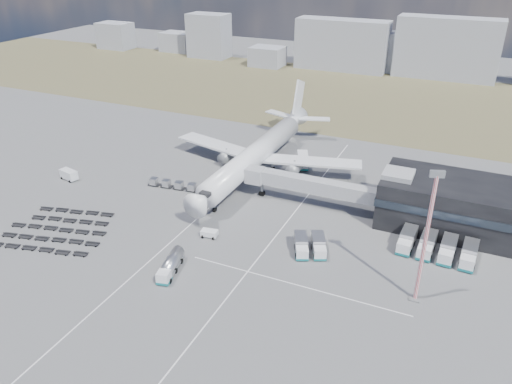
% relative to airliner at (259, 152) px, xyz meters
% --- Properties ---
extents(ground, '(420.00, 420.00, 0.00)m').
position_rel_airliner_xyz_m(ground, '(0.00, -32.38, -5.29)').
color(ground, '#565659').
rests_on(ground, ground).
extents(grass_strip, '(420.00, 90.00, 0.01)m').
position_rel_airliner_xyz_m(grass_strip, '(0.00, 77.62, -5.29)').
color(grass_strip, brown).
rests_on(grass_strip, ground).
extents(lane_markings, '(47.12, 110.00, 0.01)m').
position_rel_airliner_xyz_m(lane_markings, '(9.77, -29.38, -5.29)').
color(lane_markings, silver).
rests_on(lane_markings, ground).
extents(terminal, '(30.40, 16.40, 11.00)m').
position_rel_airliner_xyz_m(terminal, '(47.77, -8.41, -0.04)').
color(terminal, black).
rests_on(terminal, ground).
extents(jet_bridge, '(30.30, 3.80, 7.05)m').
position_rel_airliner_xyz_m(jet_bridge, '(15.90, -11.95, -0.24)').
color(jet_bridge, '#939399').
rests_on(jet_bridge, ground).
extents(airliner, '(51.59, 64.53, 17.62)m').
position_rel_airliner_xyz_m(airliner, '(0.00, 0.00, 0.00)').
color(airliner, silver).
rests_on(airliner, ground).
extents(skyline, '(296.40, 25.90, 24.97)m').
position_rel_airliner_xyz_m(skyline, '(27.43, 120.07, 4.48)').
color(skyline, '#9698A4').
rests_on(skyline, ground).
extents(fuel_tanker, '(4.19, 9.15, 2.87)m').
position_rel_airliner_xyz_m(fuel_tanker, '(3.50, -46.13, -3.86)').
color(fuel_tanker, silver).
rests_on(fuel_tanker, ground).
extents(pushback_tug, '(3.51, 2.31, 1.47)m').
position_rel_airliner_xyz_m(pushback_tug, '(4.00, -32.92, -4.55)').
color(pushback_tug, silver).
rests_on(pushback_tug, ground).
extents(utility_van, '(5.13, 3.15, 2.51)m').
position_rel_airliner_xyz_m(utility_van, '(-40.80, -23.85, -4.04)').
color(utility_van, silver).
rests_on(utility_van, ground).
extents(catering_truck, '(5.20, 7.43, 3.15)m').
position_rel_airliner_xyz_m(catering_truck, '(9.19, 7.71, -3.68)').
color(catering_truck, silver).
rests_on(catering_truck, ground).
extents(service_trucks_near, '(7.94, 8.50, 2.73)m').
position_rel_airliner_xyz_m(service_trucks_near, '(24.04, -29.74, -3.81)').
color(service_trucks_near, silver).
rests_on(service_trucks_near, ground).
extents(service_trucks_far, '(14.14, 8.21, 3.07)m').
position_rel_airliner_xyz_m(service_trucks_far, '(46.13, -20.73, -3.62)').
color(service_trucks_far, silver).
rests_on(service_trucks_far, ground).
extents(uld_row, '(19.49, 3.88, 1.77)m').
position_rel_airliner_xyz_m(uld_row, '(-11.30, -17.06, -4.24)').
color(uld_row, black).
rests_on(uld_row, ground).
extents(baggage_dollies, '(23.05, 20.61, 0.65)m').
position_rel_airliner_xyz_m(baggage_dollies, '(-25.43, -43.87, -4.97)').
color(baggage_dollies, black).
rests_on(baggage_dollies, ground).
extents(floodlight_mast, '(2.23, 1.81, 23.40)m').
position_rel_airliner_xyz_m(floodlight_mast, '(44.53, -35.83, 6.44)').
color(floodlight_mast, red).
rests_on(floodlight_mast, ground).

